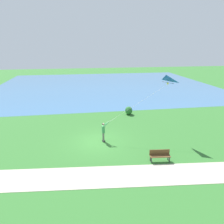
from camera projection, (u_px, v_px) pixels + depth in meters
The scene contains 7 objects.
ground_plane at pixel (98, 141), 18.68m from camera, with size 120.00×120.00×0.00m, color #33702D.
lake_water at pixel (105, 85), 44.03m from camera, with size 36.00×44.00×0.01m, color teal.
walkway_path at pixel (137, 175), 13.83m from camera, with size 2.40×32.00×0.02m, color #B7AD99.
person_kite_flyer at pixel (104, 130), 18.36m from camera, with size 0.52×0.62×1.83m.
flying_kite at pixel (166, 80), 18.02m from camera, with size 1.59×5.65×3.94m.
park_bench_near_walkway at pixel (160, 155), 15.39m from camera, with size 0.58×1.53×0.88m.
lakeside_shrub at pixel (129, 110), 25.72m from camera, with size 1.02×0.87×0.99m, color #2D7033.
Camera 1 is at (16.94, -1.48, 8.25)m, focal length 33.63 mm.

